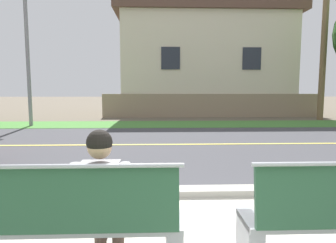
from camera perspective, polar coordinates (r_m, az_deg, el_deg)
name	(u,v)px	position (r m, az deg, el deg)	size (l,w,h in m)	color
ground_plane	(172,137)	(10.01, 0.70, -3.01)	(140.00, 140.00, 0.00)	#665B4C
curb_edge	(190,192)	(4.52, 4.30, -13.66)	(44.00, 0.30, 0.11)	#ADA89E
street_asphalt	(174,145)	(8.54, 1.19, -4.57)	(52.00, 8.00, 0.01)	#424247
road_centre_line	(174,144)	(8.54, 1.19, -4.53)	(48.00, 0.14, 0.01)	#E0CC4C
far_verge_grass	(168,124)	(13.70, -0.06, -0.52)	(48.00, 2.80, 0.02)	#478438
bench_left	(67,223)	(2.74, -19.30, -18.37)	(1.97, 0.48, 1.01)	#9EA0A8
seated_person_grey	(103,191)	(2.75, -12.75, -13.26)	(0.52, 0.68, 1.25)	#47382D
streetlamp	(29,38)	(14.77, -25.78, 14.67)	(0.24, 2.10, 6.87)	gray
garden_wall	(212,106)	(17.55, 8.61, 3.13)	(13.00, 0.36, 1.40)	gray
house_across_street	(203,63)	(20.76, 6.89, 11.37)	(11.56, 6.91, 6.94)	beige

